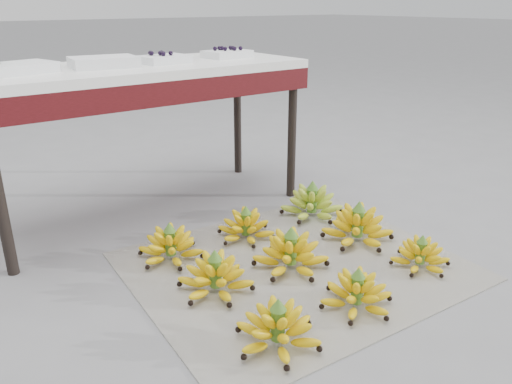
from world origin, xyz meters
TOP-DOWN VIEW (x-y plane):
  - ground at (0.00, 0.00)m, footprint 60.00×60.00m
  - newspaper_mat at (0.10, 0.04)m, footprint 1.32×1.13m
  - bunch_front_left at (-0.27, -0.31)m, footprint 0.28×0.28m
  - bunch_front_center at (0.08, -0.31)m, footprint 0.30×0.30m
  - bunch_front_right at (0.49, -0.27)m, footprint 0.23×0.23m
  - bunch_mid_left at (-0.26, 0.07)m, footprint 0.31×0.31m
  - bunch_mid_center at (0.07, 0.03)m, footprint 0.39×0.39m
  - bunch_mid_right at (0.47, 0.05)m, footprint 0.35×0.35m
  - bunch_back_left at (-0.28, 0.39)m, footprint 0.31×0.31m
  - bunch_back_center at (0.08, 0.36)m, footprint 0.29×0.29m
  - bunch_back_right at (0.49, 0.37)m, footprint 0.40×0.40m
  - vendor_table at (-0.12, 0.91)m, footprint 1.53×0.61m
  - tray_far_left at (-0.63, 0.91)m, footprint 0.29×0.24m
  - tray_left at (-0.29, 0.90)m, footprint 0.30×0.23m
  - tray_right at (-0.01, 0.88)m, footprint 0.24×0.19m
  - tray_far_right at (0.36, 0.91)m, footprint 0.24×0.18m

SIDE VIEW (x-z plane):
  - ground at x=0.00m, z-range 0.00..0.00m
  - newspaper_mat at x=0.10m, z-range 0.00..0.01m
  - bunch_front_right at x=0.49m, z-range -0.02..0.12m
  - bunch_front_center at x=0.08m, z-range -0.02..0.14m
  - bunch_back_center at x=0.08m, z-range -0.02..0.14m
  - bunch_back_left at x=-0.28m, z-range -0.02..0.14m
  - bunch_front_left at x=-0.27m, z-range -0.02..0.14m
  - bunch_mid_left at x=-0.26m, z-range -0.02..0.15m
  - bunch_mid_center at x=0.07m, z-range -0.02..0.16m
  - bunch_back_right at x=0.49m, z-range -0.02..0.16m
  - bunch_mid_right at x=0.47m, z-range -0.02..0.16m
  - vendor_table at x=-0.12m, z-range 0.28..1.02m
  - tray_right at x=-0.01m, z-range 0.72..0.78m
  - tray_far_right at x=0.36m, z-range 0.72..0.78m
  - tray_far_left at x=-0.63m, z-range 0.73..0.77m
  - tray_left at x=-0.29m, z-range 0.73..0.78m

